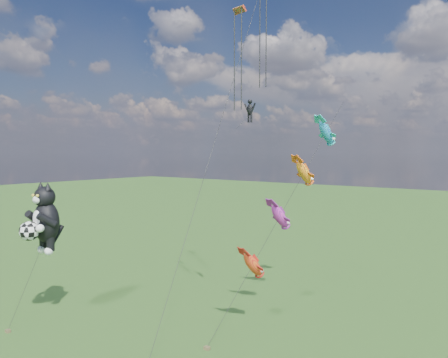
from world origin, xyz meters
The scene contains 4 objects.
ground centered at (0.00, 0.00, 0.00)m, with size 300.00×300.00×0.00m, color #173C0F.
cat_kite_rig centered at (1.96, -0.59, 8.47)m, with size 2.67×4.24×11.32m.
fish_windsock_rig centered at (16.67, 12.52, 10.21)m, with size 3.42×15.67×18.20m.
parafoil_rig centered at (14.95, 8.81, 18.76)m, with size 4.06×17.21×27.86m.
Camera 1 is at (33.98, -18.53, 13.65)m, focal length 35.00 mm.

